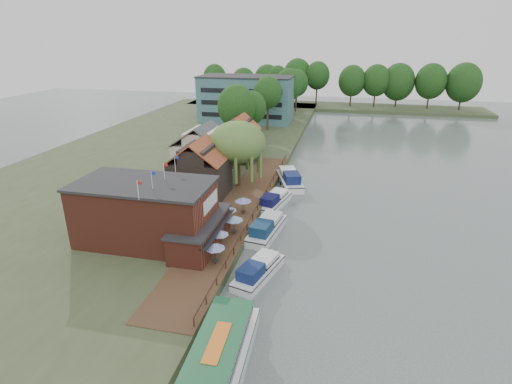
# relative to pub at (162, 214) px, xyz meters

# --- Properties ---
(ground) EXTENTS (260.00, 260.00, 0.00)m
(ground) POSITION_rel_pub_xyz_m (14.00, 1.00, -4.65)
(ground) COLOR #4A5653
(ground) RESTS_ON ground
(land_bank) EXTENTS (50.00, 140.00, 1.00)m
(land_bank) POSITION_rel_pub_xyz_m (-16.00, 36.00, -4.15)
(land_bank) COLOR #384728
(land_bank) RESTS_ON ground
(quay_deck) EXTENTS (6.00, 50.00, 0.10)m
(quay_deck) POSITION_rel_pub_xyz_m (6.00, 11.00, -3.60)
(quay_deck) COLOR #47301E
(quay_deck) RESTS_ON land_bank
(quay_rail) EXTENTS (0.20, 49.00, 1.00)m
(quay_rail) POSITION_rel_pub_xyz_m (8.70, 11.50, -3.15)
(quay_rail) COLOR black
(quay_rail) RESTS_ON land_bank
(pub) EXTENTS (20.00, 11.00, 7.30)m
(pub) POSITION_rel_pub_xyz_m (0.00, 0.00, 0.00)
(pub) COLOR maroon
(pub) RESTS_ON land_bank
(hotel_block) EXTENTS (25.40, 12.40, 12.30)m
(hotel_block) POSITION_rel_pub_xyz_m (-8.00, 71.00, 2.50)
(hotel_block) COLOR #38666B
(hotel_block) RESTS_ON land_bank
(cottage_a) EXTENTS (8.60, 7.60, 8.50)m
(cottage_a) POSITION_rel_pub_xyz_m (-1.00, 15.00, 0.60)
(cottage_a) COLOR black
(cottage_a) RESTS_ON land_bank
(cottage_b) EXTENTS (9.60, 8.60, 8.50)m
(cottage_b) POSITION_rel_pub_xyz_m (-4.00, 25.00, 0.60)
(cottage_b) COLOR beige
(cottage_b) RESTS_ON land_bank
(cottage_c) EXTENTS (7.60, 7.60, 8.50)m
(cottage_c) POSITION_rel_pub_xyz_m (0.00, 34.00, 0.60)
(cottage_c) COLOR black
(cottage_c) RESTS_ON land_bank
(willow) EXTENTS (8.60, 8.60, 10.43)m
(willow) POSITION_rel_pub_xyz_m (3.50, 20.00, 1.56)
(willow) COLOR #476B2D
(willow) RESTS_ON land_bank
(umbrella_0) EXTENTS (2.20, 2.20, 2.38)m
(umbrella_0) POSITION_rel_pub_xyz_m (7.34, -3.29, -2.36)
(umbrella_0) COLOR navy
(umbrella_0) RESTS_ON quay_deck
(umbrella_1) EXTENTS (2.11, 2.11, 2.38)m
(umbrella_1) POSITION_rel_pub_xyz_m (6.89, -0.27, -2.36)
(umbrella_1) COLOR #1C3B9D
(umbrella_1) RESTS_ON quay_deck
(umbrella_2) EXTENTS (2.26, 2.26, 2.38)m
(umbrella_2) POSITION_rel_pub_xyz_m (7.42, 3.67, -2.36)
(umbrella_2) COLOR #1A4A8F
(umbrella_2) RESTS_ON quay_deck
(umbrella_3) EXTENTS (2.13, 2.13, 2.38)m
(umbrella_3) POSITION_rel_pub_xyz_m (5.96, 6.23, -2.36)
(umbrella_3) COLOR navy
(umbrella_3) RESTS_ON quay_deck
(umbrella_4) EXTENTS (2.31, 2.31, 2.38)m
(umbrella_4) POSITION_rel_pub_xyz_m (7.02, 9.52, -2.36)
(umbrella_4) COLOR navy
(umbrella_4) RESTS_ON quay_deck
(cruiser_0) EXTENTS (5.20, 9.50, 2.16)m
(cruiser_0) POSITION_rel_pub_xyz_m (11.96, -3.12, -3.57)
(cruiser_0) COLOR silver
(cruiser_0) RESTS_ON ground
(cruiser_1) EXTENTS (4.55, 10.24, 2.40)m
(cruiser_1) POSITION_rel_pub_xyz_m (10.87, 6.39, -3.45)
(cruiser_1) COLOR silver
(cruiser_1) RESTS_ON ground
(cruiser_2) EXTENTS (4.87, 9.62, 2.20)m
(cruiser_2) POSITION_rel_pub_xyz_m (10.17, 15.53, -3.55)
(cruiser_2) COLOR white
(cruiser_2) RESTS_ON ground
(cruiser_3) EXTENTS (6.82, 11.37, 2.66)m
(cruiser_3) POSITION_rel_pub_xyz_m (11.02, 25.11, -3.32)
(cruiser_3) COLOR white
(cruiser_3) RESTS_ON ground
(tour_boat) EXTENTS (4.59, 14.54, 3.14)m
(tour_boat) POSITION_rel_pub_xyz_m (11.89, -17.07, -3.08)
(tour_boat) COLOR silver
(tour_boat) RESTS_ON ground
(swan) EXTENTS (0.44, 0.44, 0.44)m
(swan) POSITION_rel_pub_xyz_m (11.34, -12.06, -4.43)
(swan) COLOR white
(swan) RESTS_ON ground
(bank_tree_0) EXTENTS (8.04, 8.04, 13.05)m
(bank_tree_0) POSITION_rel_pub_xyz_m (-3.41, 44.33, 2.88)
(bank_tree_0) COLOR #143811
(bank_tree_0) RESTS_ON land_bank
(bank_tree_1) EXTENTS (6.53, 6.53, 11.11)m
(bank_tree_1) POSITION_rel_pub_xyz_m (-1.42, 49.90, 1.90)
(bank_tree_1) COLOR #143811
(bank_tree_1) RESTS_ON land_bank
(bank_tree_2) EXTENTS (6.94, 6.94, 13.35)m
(bank_tree_2) POSITION_rel_pub_xyz_m (0.10, 60.60, 3.03)
(bank_tree_2) COLOR #143811
(bank_tree_2) RESTS_ON land_bank
(bank_tree_3) EXTENTS (7.99, 7.99, 13.86)m
(bank_tree_3) POSITION_rel_pub_xyz_m (2.58, 78.90, 3.28)
(bank_tree_3) COLOR #143811
(bank_tree_3) RESTS_ON land_bank
(bank_tree_4) EXTENTS (7.16, 7.16, 12.90)m
(bank_tree_4) POSITION_rel_pub_xyz_m (3.61, 88.30, 2.80)
(bank_tree_4) COLOR #143811
(bank_tree_4) RESTS_ON land_bank
(bank_tree_5) EXTENTS (6.00, 6.00, 13.50)m
(bank_tree_5) POSITION_rel_pub_xyz_m (-3.42, 94.82, 3.10)
(bank_tree_5) COLOR #143811
(bank_tree_5) RESTS_ON land_bank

